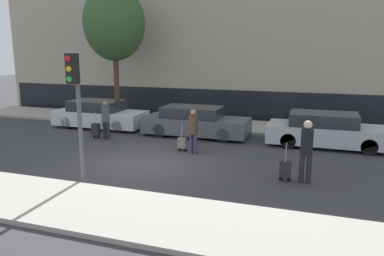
# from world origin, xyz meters

# --- Properties ---
(ground_plane) EXTENTS (80.00, 80.00, 0.00)m
(ground_plane) POSITION_xyz_m (0.00, 0.00, 0.00)
(ground_plane) COLOR #38383A
(sidewalk_near) EXTENTS (28.00, 2.50, 0.12)m
(sidewalk_near) POSITION_xyz_m (0.00, -3.75, 0.06)
(sidewalk_near) COLOR #A39E93
(sidewalk_near) RESTS_ON ground_plane
(sidewalk_far) EXTENTS (28.00, 3.00, 0.12)m
(sidewalk_far) POSITION_xyz_m (0.00, 7.00, 0.06)
(sidewalk_far) COLOR #A39E93
(sidewalk_far) RESTS_ON ground_plane
(building_facade) EXTENTS (28.00, 2.40, 9.04)m
(building_facade) POSITION_xyz_m (0.00, 10.37, 4.50)
(building_facade) COLOR #A89E8C
(building_facade) RESTS_ON ground_plane
(parked_car_0) EXTENTS (4.51, 1.76, 1.34)m
(parked_car_0) POSITION_xyz_m (-4.70, 4.74, 0.63)
(parked_car_0) COLOR silver
(parked_car_0) RESTS_ON ground_plane
(parked_car_1) EXTENTS (4.64, 1.75, 1.31)m
(parked_car_1) POSITION_xyz_m (0.33, 4.52, 0.62)
(parked_car_1) COLOR #4C5156
(parked_car_1) RESTS_ON ground_plane
(parked_car_2) EXTENTS (4.62, 1.82, 1.33)m
(parked_car_2) POSITION_xyz_m (5.81, 4.47, 0.63)
(parked_car_2) COLOR #B7BABF
(parked_car_2) RESTS_ON ground_plane
(pedestrian_left) EXTENTS (0.35, 0.34, 1.64)m
(pedestrian_left) POSITION_xyz_m (-3.05, 2.67, 0.93)
(pedestrian_left) COLOR #23232D
(pedestrian_left) RESTS_ON ground_plane
(trolley_left) EXTENTS (0.34, 0.29, 1.19)m
(trolley_left) POSITION_xyz_m (-3.59, 2.73, 0.38)
(trolley_left) COLOR #262628
(trolley_left) RESTS_ON ground_plane
(pedestrian_center) EXTENTS (0.34, 0.34, 1.64)m
(pedestrian_center) POSITION_xyz_m (1.20, 1.74, 0.93)
(pedestrian_center) COLOR #383347
(pedestrian_center) RESTS_ON ground_plane
(trolley_center) EXTENTS (0.34, 0.29, 1.04)m
(trolley_center) POSITION_xyz_m (0.69, 1.95, 0.31)
(trolley_center) COLOR slate
(trolley_center) RESTS_ON ground_plane
(pedestrian_right) EXTENTS (0.35, 0.34, 1.82)m
(pedestrian_right) POSITION_xyz_m (5.22, -0.15, 1.04)
(pedestrian_right) COLOR #23232D
(pedestrian_right) RESTS_ON ground_plane
(trolley_right) EXTENTS (0.34, 0.29, 1.15)m
(trolley_right) POSITION_xyz_m (4.67, -0.17, 0.36)
(trolley_right) COLOR #262628
(trolley_right) RESTS_ON ground_plane
(traffic_light) EXTENTS (0.28, 0.47, 3.66)m
(traffic_light) POSITION_xyz_m (-0.77, -2.36, 2.62)
(traffic_light) COLOR #515154
(traffic_light) RESTS_ON ground_plane
(parked_bicycle) EXTENTS (1.77, 0.06, 0.96)m
(parked_bicycle) POSITION_xyz_m (4.86, 7.22, 0.49)
(parked_bicycle) COLOR black
(parked_bicycle) RESTS_ON sidewalk_far
(bare_tree_near_crossing) EXTENTS (3.20, 3.20, 6.97)m
(bare_tree_near_crossing) POSITION_xyz_m (-4.90, 6.84, 5.12)
(bare_tree_near_crossing) COLOR #4C3826
(bare_tree_near_crossing) RESTS_ON sidewalk_far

